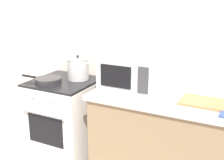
{
  "coord_description": "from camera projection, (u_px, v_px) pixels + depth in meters",
  "views": [
    {
      "loc": [
        1.32,
        -1.61,
        1.75
      ],
      "look_at": [
        0.18,
        0.6,
        1.0
      ],
      "focal_mm": 47.07,
      "sensor_mm": 36.0,
      "label": 1
    }
  ],
  "objects": [
    {
      "name": "frying_pan",
      "position": [
        48.0,
        80.0,
        2.77
      ],
      "size": [
        0.44,
        0.24,
        0.05
      ],
      "color": "#28282B",
      "rests_on": "stove"
    },
    {
      "name": "stove",
      "position": [
        65.0,
        124.0,
        2.98
      ],
      "size": [
        0.6,
        0.64,
        0.92
      ],
      "color": "white",
      "rests_on": "ground_plane"
    },
    {
      "name": "cutting_board",
      "position": [
        204.0,
        102.0,
        2.26
      ],
      "size": [
        0.36,
        0.26,
        0.02
      ],
      "primitive_type": "cube",
      "color": "#997047",
      "rests_on": "countertop_right"
    },
    {
      "name": "lower_cabinet_right",
      "position": [
        189.0,
        154.0,
        2.46
      ],
      "size": [
        1.64,
        0.56,
        0.88
      ],
      "primitive_type": "cube",
      "color": "#8C7051",
      "rests_on": "ground_plane"
    },
    {
      "name": "back_wall",
      "position": [
        141.0,
        46.0,
        2.79
      ],
      "size": [
        4.4,
        0.1,
        2.5
      ],
      "primitive_type": "cube",
      "color": "silver",
      "rests_on": "ground_plane"
    },
    {
      "name": "countertop_right",
      "position": [
        193.0,
        103.0,
        2.33
      ],
      "size": [
        1.7,
        0.6,
        0.04
      ],
      "primitive_type": "cube",
      "color": "beige",
      "rests_on": "lower_cabinet_right"
    },
    {
      "name": "stock_pot",
      "position": [
        78.0,
        69.0,
        2.87
      ],
      "size": [
        0.3,
        0.21,
        0.24
      ],
      "color": "beige",
      "rests_on": "stove"
    },
    {
      "name": "microwave",
      "position": [
        131.0,
        72.0,
        2.58
      ],
      "size": [
        0.5,
        0.37,
        0.3
      ],
      "color": "silver",
      "rests_on": "countertop_right"
    }
  ]
}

